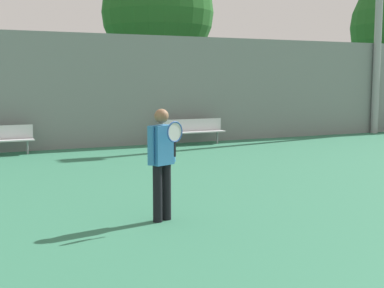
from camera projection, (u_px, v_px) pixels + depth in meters
name	position (u px, v px, depth m)	size (l,w,h in m)	color
tennis_player	(162.00, 158.00, 8.03)	(0.51, 0.49, 1.71)	black
bench_by_gate	(194.00, 129.00, 17.58)	(2.09, 0.40, 0.84)	silver
back_fence	(118.00, 91.00, 17.01)	(34.41, 0.06, 3.56)	gray
tree_dark_dense	(158.00, 13.00, 21.62)	(4.52, 4.52, 7.07)	brown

